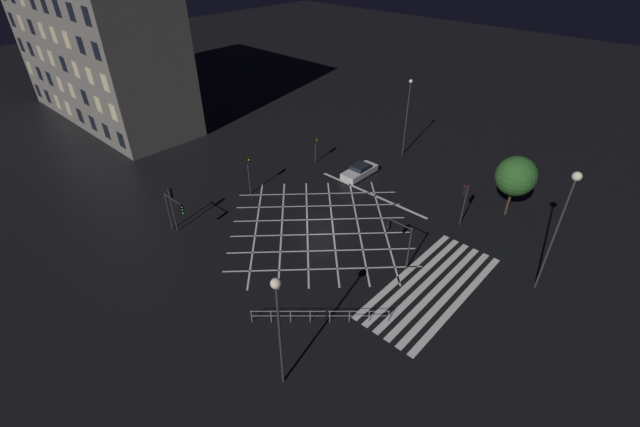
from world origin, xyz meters
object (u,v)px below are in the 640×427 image
object	(u,v)px
traffic_light_median_south	(398,233)
traffic_light_nw_cross	(176,209)
traffic_light_nw_main	(172,201)
traffic_light_se_cross	(465,196)
traffic_light_ne_cross	(316,144)
waiting_car	(360,171)
street_lamp_west	(566,204)
street_lamp_far	(408,109)
street_lamp_east	(278,309)
traffic_light_median_north	(248,166)
street_tree_near	(516,176)

from	to	relation	value
traffic_light_median_south	traffic_light_nw_cross	size ratio (longest dim) A/B	1.06
traffic_light_median_south	traffic_light_nw_main	bearing A→B (deg)	29.35
traffic_light_se_cross	traffic_light_ne_cross	size ratio (longest dim) A/B	1.22
traffic_light_se_cross	waiting_car	world-z (taller)	traffic_light_se_cross
street_lamp_west	traffic_light_median_south	bearing A→B (deg)	117.61
traffic_light_median_south	street_lamp_west	size ratio (longest dim) A/B	0.41
traffic_light_median_south	street_lamp_far	bearing A→B (deg)	-58.19
traffic_light_se_cross	street_lamp_east	world-z (taller)	street_lamp_east
traffic_light_se_cross	waiting_car	distance (m)	12.35
traffic_light_se_cross	traffic_light_median_north	xyz separation A→B (m)	(-9.39, 17.82, 0.20)
traffic_light_nw_main	street_tree_near	bearing A→B (deg)	-42.23
traffic_light_nw_main	traffic_light_ne_cross	bearing A→B (deg)	-0.18
traffic_light_nw_main	street_lamp_west	distance (m)	29.70
traffic_light_median_north	street_lamp_west	world-z (taller)	street_lamp_west
traffic_light_median_north	street_lamp_far	world-z (taller)	street_lamp_far
traffic_light_ne_cross	traffic_light_median_north	bearing A→B (deg)	-91.03
street_lamp_west	street_lamp_far	size ratio (longest dim) A/B	1.10
traffic_light_median_south	street_lamp_east	world-z (taller)	street_lamp_east
traffic_light_se_cross	street_lamp_west	distance (m)	9.89
traffic_light_median_north	street_lamp_east	world-z (taller)	street_lamp_east
traffic_light_median_south	street_lamp_far	world-z (taller)	street_lamp_far
traffic_light_median_south	traffic_light_ne_cross	size ratio (longest dim) A/B	1.20
traffic_light_median_north	traffic_light_nw_cross	xyz separation A→B (m)	(-8.59, -0.97, -0.32)
traffic_light_ne_cross	street_lamp_east	size ratio (longest dim) A/B	0.41
traffic_light_ne_cross	waiting_car	size ratio (longest dim) A/B	0.76
street_lamp_east	waiting_car	xyz separation A→B (m)	(22.65, 12.23, -5.41)
traffic_light_nw_cross	street_tree_near	world-z (taller)	street_tree_near
traffic_light_median_north	street_lamp_far	distance (m)	19.04
traffic_light_se_cross	traffic_light_nw_cross	distance (m)	24.64
street_lamp_far	traffic_light_median_north	bearing A→B (deg)	161.12
street_tree_near	street_lamp_east	bearing A→B (deg)	174.99
traffic_light_ne_cross	waiting_car	distance (m)	5.88
waiting_car	street_tree_near	bearing A→B (deg)	103.74
traffic_light_ne_cross	street_lamp_far	xyz separation A→B (m)	(8.52, -5.94, 3.13)
traffic_light_ne_cross	street_lamp_far	distance (m)	10.85
traffic_light_nw_main	street_lamp_far	xyz separation A→B (m)	(26.24, -6.00, 2.41)
street_lamp_west	waiting_car	distance (m)	21.73
street_lamp_west	street_lamp_far	distance (m)	23.26
traffic_light_median_south	street_lamp_west	xyz separation A→B (m)	(4.85, -9.27, 4.37)
traffic_light_median_north	street_lamp_east	xyz separation A→B (m)	(-12.41, -17.94, 2.94)
street_tree_near	traffic_light_median_south	bearing A→B (deg)	164.35
traffic_light_ne_cross	traffic_light_nw_cross	distance (m)	17.96
traffic_light_se_cross	street_lamp_far	size ratio (longest dim) A/B	0.46
traffic_light_median_south	traffic_light_nw_cross	xyz separation A→B (m)	(-9.50, 15.65, -0.15)
street_lamp_east	traffic_light_se_cross	bearing A→B (deg)	0.31
traffic_light_nw_main	traffic_light_median_north	world-z (taller)	traffic_light_nw_main
street_lamp_west	street_tree_near	distance (m)	10.36
traffic_light_ne_cross	street_lamp_west	xyz separation A→B (m)	(-3.58, -25.73, 4.91)
street_lamp_west	street_lamp_far	bearing A→B (deg)	58.55
traffic_light_nw_main	street_tree_near	xyz separation A→B (m)	(22.16, -20.12, 0.91)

